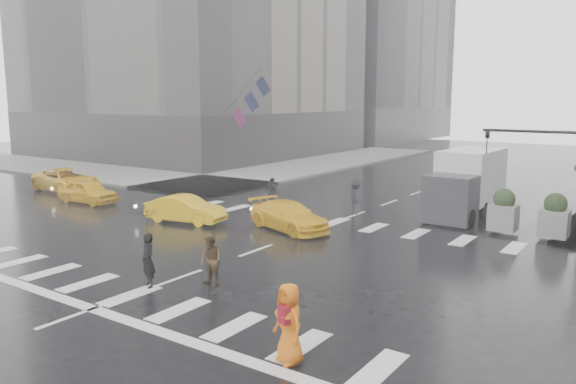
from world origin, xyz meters
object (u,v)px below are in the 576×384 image
Objects in this scene: traffic_signal_pole at (558,162)px; pedestrian_brown at (211,261)px; taxi_mid at (186,209)px; box_truck at (466,182)px; pedestrian_orange at (289,323)px; taxi_front at (88,191)px.

pedestrian_brown is at bearing -122.44° from traffic_signal_pole.
taxi_mid is 13.54m from box_truck.
pedestrian_orange is 14.82m from taxi_mid.
traffic_signal_pole reaches higher than taxi_mid.
taxi_mid is at bearing -138.31° from box_truck.
pedestrian_brown is 0.27× the size of box_truck.
box_truck is (3.16, 14.79, 0.91)m from pedestrian_brown.
traffic_signal_pole is 16.10m from taxi_mid.
pedestrian_orange is 0.48× the size of taxi_front.
taxi_front is at bearing 76.15° from taxi_mid.
traffic_signal_pole is 0.74× the size of box_truck.
box_truck reaches higher than taxi_front.
pedestrian_orange is 17.70m from box_truck.
traffic_signal_pole is at bearing 65.84° from pedestrian_brown.
taxi_front is at bearing 176.65° from pedestrian_orange.
pedestrian_brown reaches higher than taxi_mid.
pedestrian_brown is 0.90× the size of pedestrian_orange.
taxi_mid is at bearing 147.99° from pedestrian_brown.
box_truck reaches higher than pedestrian_orange.
taxi_front is 0.99× the size of taxi_mid.
pedestrian_orange reaches higher than pedestrian_brown.
box_truck is (-1.68, 17.60, 0.81)m from pedestrian_orange.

